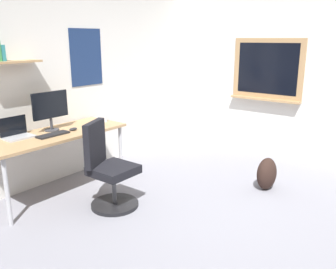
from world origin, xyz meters
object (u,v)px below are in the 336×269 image
(monitor_primary, at_px, (50,108))
(keyboard, at_px, (53,135))
(backpack, at_px, (267,174))
(office_chair, at_px, (108,171))
(laptop, at_px, (17,133))
(desk, at_px, (55,138))
(computer_mouse, at_px, (73,129))
(coffee_mug, at_px, (104,118))

(monitor_primary, height_order, keyboard, monitor_primary)
(keyboard, height_order, backpack, keyboard)
(office_chair, bearing_deg, keyboard, 107.23)
(laptop, relative_size, monitor_primary, 0.67)
(desk, bearing_deg, office_chair, -80.83)
(office_chair, relative_size, backpack, 2.39)
(computer_mouse, height_order, backpack, computer_mouse)
(laptop, bearing_deg, computer_mouse, -22.68)
(office_chair, relative_size, computer_mouse, 9.13)
(desk, xyz_separation_m, monitor_primary, (0.04, 0.11, 0.34))
(keyboard, relative_size, backpack, 0.93)
(office_chair, height_order, keyboard, office_chair)
(laptop, distance_m, coffee_mug, 1.13)
(laptop, height_order, computer_mouse, laptop)
(keyboard, bearing_deg, office_chair, -72.77)
(laptop, distance_m, backpack, 2.94)
(coffee_mug, bearing_deg, backpack, -65.36)
(office_chair, height_order, laptop, laptop)
(backpack, bearing_deg, laptop, 133.51)
(laptop, bearing_deg, monitor_primary, -6.58)
(desk, relative_size, backpack, 4.20)
(monitor_primary, bearing_deg, computer_mouse, -51.00)
(laptop, bearing_deg, desk, -22.53)
(desk, bearing_deg, keyboard, -135.14)
(computer_mouse, bearing_deg, keyboard, 180.00)
(computer_mouse, relative_size, coffee_mug, 1.13)
(monitor_primary, relative_size, coffee_mug, 5.04)
(coffee_mug, height_order, backpack, coffee_mug)
(desk, height_order, coffee_mug, coffee_mug)
(keyboard, bearing_deg, computer_mouse, 0.00)
(monitor_primary, height_order, computer_mouse, monitor_primary)
(coffee_mug, bearing_deg, desk, 177.42)
(keyboard, relative_size, coffee_mug, 4.02)
(backpack, bearing_deg, monitor_primary, 127.49)
(desk, height_order, office_chair, office_chair)
(monitor_primary, bearing_deg, office_chair, -84.78)
(monitor_primary, distance_m, backpack, 2.70)
(office_chair, relative_size, laptop, 3.06)
(coffee_mug, bearing_deg, keyboard, -176.51)
(office_chair, height_order, coffee_mug, office_chair)
(computer_mouse, relative_size, backpack, 0.26)
(office_chair, height_order, monitor_primary, monitor_primary)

